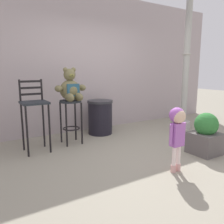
{
  "coord_description": "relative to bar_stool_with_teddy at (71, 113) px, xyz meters",
  "views": [
    {
      "loc": [
        -2.31,
        -2.78,
        1.37
      ],
      "look_at": [
        -0.4,
        0.3,
        0.7
      ],
      "focal_mm": 36.71,
      "sensor_mm": 36.0,
      "label": 1
    }
  ],
  "objects": [
    {
      "name": "teddy_bear",
      "position": [
        0.0,
        -0.03,
        0.45
      ],
      "size": [
        0.58,
        0.52,
        0.59
      ],
      "color": "brown",
      "rests_on": "bar_stool_with_teddy"
    },
    {
      "name": "building_wall",
      "position": [
        0.77,
        0.91,
        0.93
      ],
      "size": [
        7.56,
        0.3,
        3.02
      ],
      "primitive_type": "cube",
      "color": "#A7989A",
      "rests_on": "ground_plane"
    },
    {
      "name": "bar_stool_with_teddy",
      "position": [
        0.0,
        0.0,
        0.0
      ],
      "size": [
        0.39,
        0.39,
        0.82
      ],
      "color": "#21262C",
      "rests_on": "ground_plane"
    },
    {
      "name": "planter_with_shrub",
      "position": [
        1.66,
        -1.67,
        -0.27
      ],
      "size": [
        0.45,
        0.45,
        0.69
      ],
      "color": "#5A5352",
      "rests_on": "ground_plane"
    },
    {
      "name": "trash_bin",
      "position": [
        0.78,
        0.3,
        -0.22
      ],
      "size": [
        0.55,
        0.55,
        0.73
      ],
      "color": "black",
      "rests_on": "ground_plane"
    },
    {
      "name": "bar_chair_empty",
      "position": [
        -0.67,
        -0.08,
        0.16
      ],
      "size": [
        0.42,
        0.42,
        1.21
      ],
      "color": "#21262C",
      "rests_on": "ground_plane"
    },
    {
      "name": "child_walking",
      "position": [
        0.74,
        -1.9,
        0.06
      ],
      "size": [
        0.28,
        0.22,
        0.88
      ],
      "rotation": [
        0.0,
        0.0,
        2.46
      ],
      "color": "#D79C98",
      "rests_on": "ground_plane"
    },
    {
      "name": "lamppost",
      "position": [
        2.64,
        -0.36,
        0.6
      ],
      "size": [
        0.33,
        0.33,
        2.96
      ],
      "color": "#A9A1A2",
      "rests_on": "ground_plane"
    },
    {
      "name": "ground_plane",
      "position": [
        0.77,
        -1.15,
        -0.58
      ],
      "size": [
        24.0,
        24.0,
        0.0
      ],
      "primitive_type": "plane",
      "color": "gray"
    }
  ]
}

